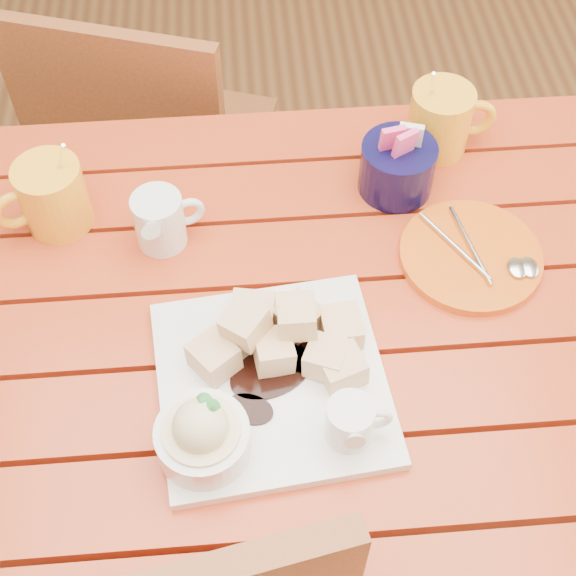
{
  "coord_description": "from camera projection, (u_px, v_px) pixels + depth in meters",
  "views": [
    {
      "loc": [
        -0.04,
        -0.57,
        1.61
      ],
      "look_at": [
        0.0,
        0.0,
        0.82
      ],
      "focal_mm": 50.0,
      "sensor_mm": 36.0,
      "label": 1
    }
  ],
  "objects": [
    {
      "name": "chair_far",
      "position": [
        152.0,
        153.0,
        1.62
      ],
      "size": [
        0.49,
        0.49,
        0.83
      ],
      "rotation": [
        0.0,
        0.0,
        2.83
      ],
      "color": "brown",
      "rests_on": "ground"
    },
    {
      "name": "coffee_mug_left",
      "position": [
        51.0,
        196.0,
        1.09
      ],
      "size": [
        0.13,
        0.09,
        0.15
      ],
      "rotation": [
        0.0,
        0.0,
        0.42
      ],
      "color": "#FFAB20",
      "rests_on": "table"
    },
    {
      "name": "dessert_plate",
      "position": [
        262.0,
        387.0,
        0.94
      ],
      "size": [
        0.3,
        0.3,
        0.11
      ],
      "rotation": [
        0.0,
        0.0,
        0.1
      ],
      "color": "white",
      "rests_on": "table"
    },
    {
      "name": "sugar_caddy",
      "position": [
        397.0,
        166.0,
        1.13
      ],
      "size": [
        0.11,
        0.11,
        0.12
      ],
      "color": "black",
      "rests_on": "table"
    },
    {
      "name": "orange_saucer",
      "position": [
        472.0,
        256.0,
        1.08
      ],
      "size": [
        0.19,
        0.19,
        0.02
      ],
      "rotation": [
        0.0,
        0.0,
        0.34
      ],
      "color": "#DC5C13",
      "rests_on": "table"
    },
    {
      "name": "table",
      "position": [
        285.0,
        363.0,
        1.12
      ],
      "size": [
        1.2,
        0.79,
        0.75
      ],
      "color": "#B03616",
      "rests_on": "ground"
    },
    {
      "name": "ground",
      "position": [
        286.0,
        525.0,
        1.64
      ],
      "size": [
        5.0,
        5.0,
        0.0
      ],
      "primitive_type": "plane",
      "color": "#5B331A",
      "rests_on": "ground"
    },
    {
      "name": "coffee_mug_right",
      "position": [
        442.0,
        119.0,
        1.18
      ],
      "size": [
        0.13,
        0.09,
        0.15
      ],
      "rotation": [
        0.0,
        0.0,
        0.01
      ],
      "color": "#FFAB20",
      "rests_on": "table"
    },
    {
      "name": "cream_pitcher",
      "position": [
        161.0,
        220.0,
        1.07
      ],
      "size": [
        0.1,
        0.08,
        0.08
      ],
      "rotation": [
        0.0,
        0.0,
        0.27
      ],
      "color": "white",
      "rests_on": "table"
    }
  ]
}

